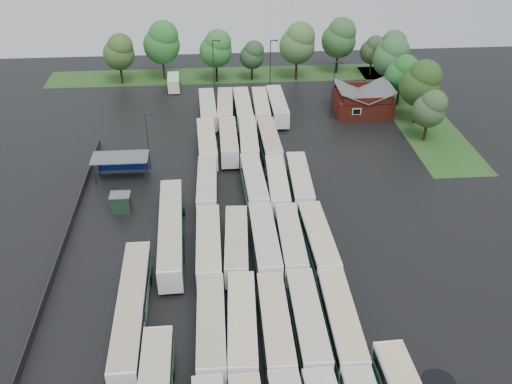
{
  "coord_description": "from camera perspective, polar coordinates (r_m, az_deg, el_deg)",
  "views": [
    {
      "loc": [
        -3.07,
        -53.25,
        42.46
      ],
      "look_at": [
        2.0,
        12.0,
        2.5
      ],
      "focal_mm": 40.0,
      "sensor_mm": 36.0,
      "label": 1
    }
  ],
  "objects": [
    {
      "name": "tree_north_5",
      "position": [
        125.51,
        8.38,
        15.03
      ],
      "size": [
        7.28,
        7.28,
        12.06
      ],
      "color": "black",
      "rests_on": "ground"
    },
    {
      "name": "bus_r1c1",
      "position": [
        57.55,
        -1.4,
        -13.25
      ],
      "size": [
        3.31,
        13.24,
        3.66
      ],
      "rotation": [
        0.0,
        0.0,
        -0.04
      ],
      "color": "white",
      "rests_on": "ground"
    },
    {
      "name": "tree_north_0",
      "position": [
        121.63,
        -13.51,
        13.5
      ],
      "size": [
        6.35,
        6.35,
        10.52
      ],
      "color": "#321E13",
      "rests_on": "ground"
    },
    {
      "name": "tree_east_0",
      "position": [
        97.88,
        17.06,
        7.99
      ],
      "size": [
        5.45,
        5.43,
        9.0
      ],
      "color": "black",
      "rests_on": "ground"
    },
    {
      "name": "bus_r3c4",
      "position": [
        80.21,
        4.39,
        0.99
      ],
      "size": [
        3.18,
        12.96,
        3.58
      ],
      "rotation": [
        0.0,
        0.0,
        -0.03
      ],
      "color": "white",
      "rests_on": "ground"
    },
    {
      "name": "puddle_4",
      "position": [
        58.02,
        17.8,
        -17.66
      ],
      "size": [
        3.23,
        3.23,
        0.01
      ],
      "primitive_type": "cylinder",
      "color": "black",
      "rests_on": "ground"
    },
    {
      "name": "ground",
      "position": [
        68.18,
        -0.9,
        -7.12
      ],
      "size": [
        160.0,
        160.0,
        0.0
      ],
      "primitive_type": "plane",
      "color": "black",
      "rests_on": "ground"
    },
    {
      "name": "bus_r5c4",
      "position": [
        104.35,
        2.13,
        8.58
      ],
      "size": [
        2.95,
        13.21,
        3.67
      ],
      "rotation": [
        0.0,
        0.0,
        0.01
      ],
      "color": "white",
      "rests_on": "ground"
    },
    {
      "name": "bus_r2c4",
      "position": [
        68.57,
        6.24,
        -4.95
      ],
      "size": [
        3.12,
        13.28,
        3.68
      ],
      "rotation": [
        0.0,
        0.0,
        0.02
      ],
      "color": "white",
      "rests_on": "ground"
    },
    {
      "name": "bus_r2c2",
      "position": [
        68.01,
        0.86,
        -5.05
      ],
      "size": [
        3.01,
        13.4,
        3.72
      ],
      "rotation": [
        0.0,
        0.0,
        0.01
      ],
      "color": "white",
      "rests_on": "ground"
    },
    {
      "name": "bus_r2c3",
      "position": [
        68.39,
        3.45,
        -4.98
      ],
      "size": [
        2.88,
        12.8,
        3.55
      ],
      "rotation": [
        0.0,
        0.0,
        -0.01
      ],
      "color": "white",
      "rests_on": "ground"
    },
    {
      "name": "bus_r5c2",
      "position": [
        103.34,
        -1.32,
        8.36
      ],
      "size": [
        3.02,
        13.28,
        3.69
      ],
      "rotation": [
        0.0,
        0.0,
        0.02
      ],
      "color": "white",
      "rests_on": "ground"
    },
    {
      "name": "artic_bus_west_b",
      "position": [
        70.72,
        -8.5,
        -3.86
      ],
      "size": [
        3.54,
        19.83,
        3.66
      ],
      "rotation": [
        0.0,
        0.0,
        0.04
      ],
      "color": "white",
      "rests_on": "ground"
    },
    {
      "name": "bus_r4c1",
      "position": [
        91.46,
        -2.76,
        5.09
      ],
      "size": [
        2.78,
        12.87,
        3.58
      ],
      "rotation": [
        0.0,
        0.0,
        0.0
      ],
      "color": "white",
      "rests_on": "ground"
    },
    {
      "name": "grass_strip_north",
      "position": [
        125.56,
        -1.9,
        11.62
      ],
      "size": [
        80.0,
        10.0,
        0.01
      ],
      "primitive_type": "cube",
      "color": "#224817",
      "rests_on": "ground"
    },
    {
      "name": "wash_shed",
      "position": [
        86.16,
        -13.39,
        3.23
      ],
      "size": [
        8.2,
        4.2,
        3.58
      ],
      "color": "#2D2D30",
      "rests_on": "ground"
    },
    {
      "name": "grass_strip_east",
      "position": [
        111.37,
        15.52,
        7.82
      ],
      "size": [
        10.0,
        50.0,
        0.01
      ],
      "primitive_type": "cube",
      "color": "#224817",
      "rests_on": "ground"
    },
    {
      "name": "lamp_post_nw",
      "position": [
        86.71,
        -10.75,
        5.42
      ],
      "size": [
        1.39,
        0.27,
        9.05
      ],
      "color": "#2D2D30",
      "rests_on": "ground"
    },
    {
      "name": "tree_north_1",
      "position": [
        121.95,
        -9.36,
        14.59
      ],
      "size": [
        7.51,
        7.51,
        12.44
      ],
      "color": "#3B271D",
      "rests_on": "ground"
    },
    {
      "name": "tree_east_4",
      "position": [
        123.51,
        13.39,
        13.81
      ],
      "size": [
        6.41,
        6.41,
        10.62
      ],
      "color": "black",
      "rests_on": "ground"
    },
    {
      "name": "bus_r3c3",
      "position": [
        79.38,
        2.15,
        0.69
      ],
      "size": [
        3.1,
        12.75,
        3.53
      ],
      "rotation": [
        0.0,
        0.0,
        -0.03
      ],
      "color": "white",
      "rests_on": "ground"
    },
    {
      "name": "bus_r2c1",
      "position": [
        67.85,
        -1.97,
        -5.29
      ],
      "size": [
        3.29,
        12.76,
        3.52
      ],
      "rotation": [
        0.0,
        0.0,
        -0.05
      ],
      "color": "white",
      "rests_on": "ground"
    },
    {
      "name": "west_fence",
      "position": [
        76.62,
        -18.15,
        -3.5
      ],
      "size": [
        0.1,
        50.0,
        1.2
      ],
      "primitive_type": "cube",
      "color": "#2D2D30",
      "rests_on": "ground"
    },
    {
      "name": "tree_east_2",
      "position": [
        111.08,
        14.45,
        11.45
      ],
      "size": [
        5.96,
        5.96,
        9.87
      ],
      "color": "black",
      "rests_on": "ground"
    },
    {
      "name": "brick_building",
      "position": [
        107.7,
        10.58,
        8.72
      ],
      "size": [
        10.07,
        8.6,
        5.39
      ],
      "color": "maroon",
      "rests_on": "ground"
    },
    {
      "name": "tree_east_1",
      "position": [
        103.56,
        16.21,
        10.43
      ],
      "size": [
        7.04,
        7.04,
        11.66
      ],
      "color": "black",
      "rests_on": "ground"
    },
    {
      "name": "puddle_3",
      "position": [
        68.74,
        5.0,
        -6.88
      ],
      "size": [
        3.33,
        3.33,
        0.01
      ],
      "primitive_type": "cylinder",
      "color": "black",
      "rests_on": "ground"
    },
    {
      "name": "tree_north_6",
      "position": [
        126.18,
        11.65,
        13.76
      ],
      "size": [
        5.19,
        5.19,
        8.6
      ],
      "color": "black",
      "rests_on": "ground"
    },
    {
      "name": "tree_east_3",
      "position": [
        116.48,
        13.44,
        13.06
      ],
      "size": [
        6.96,
        6.96,
        11.53
      ],
      "color": "#33241C",
      "rests_on": "ground"
    },
    {
      "name": "tree_north_2",
      "position": [
        119.7,
        -3.97,
        14.14
      ],
      "size": [
        6.65,
        6.65,
        11.01
      ],
      "color": "black",
      "rests_on": "ground"
    },
    {
      "name": "tree_north_3",
      "position": [
        120.88,
        -0.34,
        13.57
      ],
      "size": [
        5.1,
        5.1,
        8.44
      ],
      "color": "black",
      "rests_on": "ground"
    },
    {
      "name": "bus_r5c1",
      "position": [
        103.79,
        -3.1,
        8.39
      ],
      "size": [
        3.13,
        12.85,
        3.55
      ],
      "rotation": [
        0.0,
        0.0,
        -0.03
      ],
      "color": "white",
      "rests_on": "ground"
    },
    {
      "name": "bus_r1c0",
      "position": [
        57.57,
        -4.5,
        -13.39
      ],
      "size": [
        2.81,
        12.99,
        3.61
      ],
      "rotation": [
        0.0,
        0.0,
        -0.0
      ],
      "color": "white",
      "rests_on": "ground"
    },
    {
      "name": "utility_hut",
      "position": [
        78.75,
        -13.36,
        -1.04
      ],
      "size": [
        2.7,
        2.2,
        2.62
      ],
      "color": "black",
      "rests_on": "ground"
    },
    {
      "name": "puddle_2",
      "position": [
        70.84,
        -6.16,
        -5.63
      ],
      "size": [
        6.89,
        6.89,
        0.01
      ],
      "primitive_type": "cylinder",
      "color": "black",
      "rests_on": "ground"
    },
    {
      "name": "bus_r1c3",
      "position": [
        58.12,
        5.15,
        -12.86
      ],
      "size": [
        2.86,
        13.16,
        3.66
      ],
      "rotation": [
        0.0,
        0.0,
        -0.0
      ],
      "color": "white",
      "rests_on": "ground"
    },
    {
      "name": "bus_r2c0",
      "position": [
        67.58,
        -4.75,
        -5.44
      ],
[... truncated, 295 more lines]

